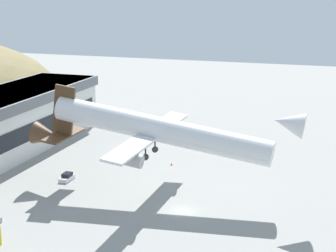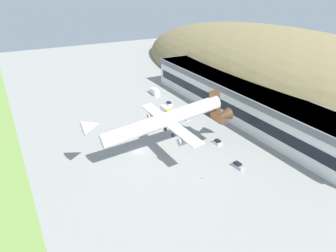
# 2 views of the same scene
# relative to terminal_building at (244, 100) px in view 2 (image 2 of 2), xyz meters

# --- Properties ---
(ground_plane) EXTENTS (367.27, 367.27, 0.00)m
(ground_plane) POSITION_rel_terminal_building_xyz_m (6.25, -47.51, -7.47)
(ground_plane) COLOR gray
(hill_backdrop) EXTENTS (253.68, 86.98, 57.70)m
(hill_backdrop) POSITION_rel_terminal_building_xyz_m (-20.55, 43.57, -7.47)
(hill_backdrop) COLOR olive
(hill_backdrop) RESTS_ON ground_plane
(terminal_building) EXTENTS (112.97, 17.03, 13.18)m
(terminal_building) POSITION_rel_terminal_building_xyz_m (0.00, 0.00, 0.00)
(terminal_building) COLOR white
(terminal_building) RESTS_ON ground_plane
(cargo_airplane) EXTENTS (33.73, 50.00, 12.42)m
(cargo_airplane) POSITION_rel_terminal_building_xyz_m (12.01, -40.58, 4.40)
(cargo_airplane) COLOR silver
(service_car_0) EXTENTS (3.86, 1.75, 1.52)m
(service_car_0) POSITION_rel_terminal_building_xyz_m (-9.07, -20.77, -6.84)
(service_car_0) COLOR #999EA3
(service_car_0) RESTS_ON ground_plane
(service_car_1) EXTENTS (3.70, 1.81, 1.43)m
(service_car_1) POSITION_rel_terminal_building_xyz_m (13.58, -21.94, -6.88)
(service_car_1) COLOR silver
(service_car_1) RESTS_ON ground_plane
(service_car_2) EXTENTS (4.14, 2.02, 1.60)m
(service_car_2) POSITION_rel_terminal_building_xyz_m (28.82, -25.47, -6.81)
(service_car_2) COLOR #999EA3
(service_car_2) RESTS_ON ground_plane
(service_car_3) EXTENTS (3.75, 2.10, 1.61)m
(service_car_3) POSITION_rel_terminal_building_xyz_m (-25.57, -19.49, -6.81)
(service_car_3) COLOR silver
(service_car_3) RESTS_ON ground_plane
(fuel_truck) EXTENTS (6.95, 2.69, 3.05)m
(fuel_truck) POSITION_rel_terminal_building_xyz_m (-17.34, -25.10, -5.99)
(fuel_truck) COLOR gold
(fuel_truck) RESTS_ON ground_plane
(box_truck) EXTENTS (6.98, 2.77, 2.95)m
(box_truck) POSITION_rel_terminal_building_xyz_m (-41.42, -18.85, -6.07)
(box_truck) COLOR silver
(box_truck) RESTS_ON ground_plane
(traffic_cone_0) EXTENTS (0.52, 0.52, 0.58)m
(traffic_cone_0) POSITION_rel_terminal_building_xyz_m (-26.39, -28.94, -7.19)
(traffic_cone_0) COLOR orange
(traffic_cone_0) RESTS_ON ground_plane
(traffic_cone_1) EXTENTS (0.52, 0.52, 0.58)m
(traffic_cone_1) POSITION_rel_terminal_building_xyz_m (28.77, -38.12, -7.19)
(traffic_cone_1) COLOR orange
(traffic_cone_1) RESTS_ON ground_plane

